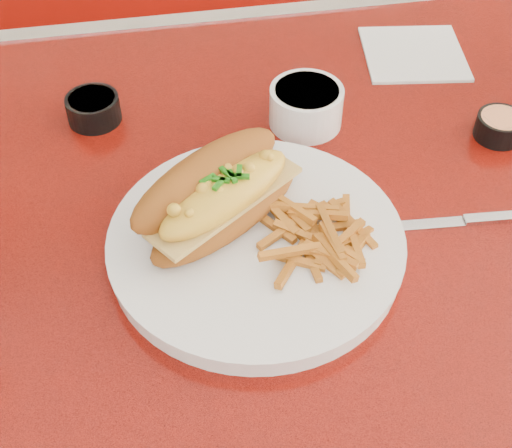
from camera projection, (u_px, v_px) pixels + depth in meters
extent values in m
cube|color=red|center=(348.00, 215.00, 0.78)|extent=(1.20, 0.80, 0.04)
cube|color=white|center=(275.00, 23.00, 1.05)|extent=(1.22, 0.03, 0.04)
cylinder|color=white|center=(324.00, 394.00, 1.05)|extent=(0.09, 0.09, 0.72)
cube|color=maroon|center=(239.00, 137.00, 1.69)|extent=(1.20, 0.50, 0.45)
cylinder|color=white|center=(256.00, 245.00, 0.71)|extent=(0.36, 0.36, 0.02)
cylinder|color=white|center=(256.00, 237.00, 0.70)|extent=(0.37, 0.37, 0.00)
ellipsoid|color=#8F4D17|center=(226.00, 212.00, 0.70)|extent=(0.19, 0.16, 0.04)
cube|color=tan|center=(226.00, 201.00, 0.69)|extent=(0.17, 0.14, 0.01)
ellipsoid|color=gold|center=(225.00, 193.00, 0.68)|extent=(0.16, 0.14, 0.04)
ellipsoid|color=#8F4D17|center=(207.00, 179.00, 0.69)|extent=(0.19, 0.16, 0.07)
cube|color=#BBBBC0|center=(279.00, 189.00, 0.75)|extent=(0.01, 0.12, 0.00)
cube|color=#BBBBC0|center=(265.00, 146.00, 0.79)|extent=(0.02, 0.03, 0.00)
cylinder|color=white|center=(306.00, 107.00, 0.84)|extent=(0.09, 0.09, 0.05)
cylinder|color=black|center=(307.00, 92.00, 0.82)|extent=(0.08, 0.08, 0.01)
cylinder|color=black|center=(93.00, 109.00, 0.85)|extent=(0.07, 0.07, 0.03)
cylinder|color=#E58853|center=(92.00, 100.00, 0.84)|extent=(0.06, 0.06, 0.01)
cylinder|color=black|center=(500.00, 127.00, 0.83)|extent=(0.06, 0.06, 0.03)
cylinder|color=#E58853|center=(502.00, 119.00, 0.82)|extent=(0.05, 0.05, 0.01)
cube|color=#BBBBC0|center=(410.00, 226.00, 0.74)|extent=(0.11, 0.02, 0.00)
cube|color=#BBBBC0|center=(495.00, 218.00, 0.74)|extent=(0.07, 0.02, 0.01)
cube|color=silver|center=(414.00, 54.00, 0.95)|extent=(0.15, 0.15, 0.00)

